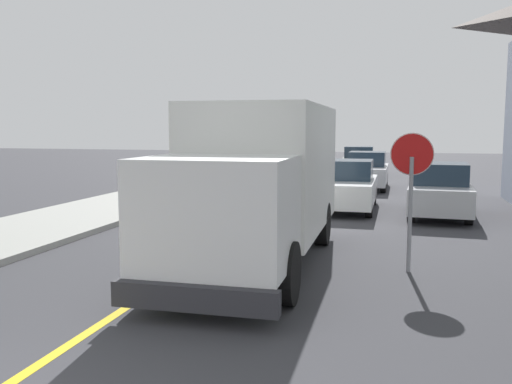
{
  "coord_description": "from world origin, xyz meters",
  "views": [
    {
      "loc": [
        4.0,
        -3.11,
        2.74
      ],
      "look_at": [
        1.08,
        7.9,
        1.4
      ],
      "focal_mm": 38.33,
      "sensor_mm": 36.0,
      "label": 1
    }
  ],
  "objects": [
    {
      "name": "centre_line_yellow",
      "position": [
        0.0,
        10.0,
        0.0
      ],
      "size": [
        0.16,
        56.0,
        0.01
      ],
      "primitive_type": "cube",
      "color": "gold",
      "rests_on": "ground"
    },
    {
      "name": "box_truck",
      "position": [
        1.25,
        7.53,
        1.77
      ],
      "size": [
        2.53,
        7.22,
        3.2
      ],
      "color": "silver",
      "rests_on": "ground"
    },
    {
      "name": "parked_car_near",
      "position": [
        2.3,
        15.27,
        0.79
      ],
      "size": [
        1.82,
        4.41,
        1.67
      ],
      "color": "silver",
      "rests_on": "ground"
    },
    {
      "name": "parked_car_mid",
      "position": [
        2.53,
        22.03,
        0.79
      ],
      "size": [
        1.8,
        4.4,
        1.67
      ],
      "color": "#B7B7BC",
      "rests_on": "ground"
    },
    {
      "name": "parked_car_far",
      "position": [
        1.64,
        29.04,
        0.79
      ],
      "size": [
        1.95,
        4.46,
        1.67
      ],
      "color": "#4C564C",
      "rests_on": "ground"
    },
    {
      "name": "parked_van_across",
      "position": [
        5.2,
        14.62,
        0.79
      ],
      "size": [
        2.02,
        4.48,
        1.67
      ],
      "color": "#B7B7BC",
      "rests_on": "ground"
    },
    {
      "name": "stop_sign",
      "position": [
        4.2,
        7.54,
        1.86
      ],
      "size": [
        0.8,
        0.1,
        2.65
      ],
      "color": "gray",
      "rests_on": "ground"
    }
  ]
}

